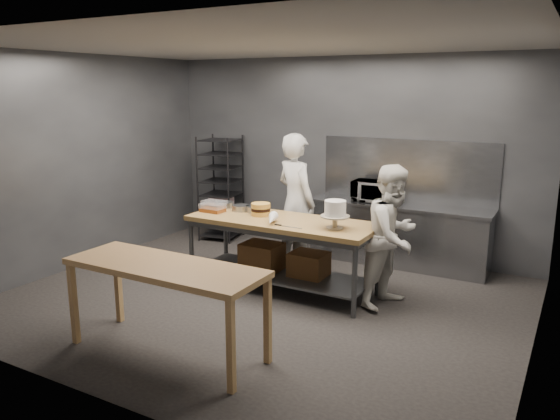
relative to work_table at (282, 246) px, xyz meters
name	(u,v)px	position (x,y,z in m)	size (l,w,h in m)	color
ground	(261,300)	(-0.02, -0.48, -0.57)	(6.00, 6.00, 0.00)	black
back_wall	(344,156)	(-0.02, 2.02, 0.93)	(6.00, 0.04, 3.00)	#4C4F54
work_table	(282,246)	(0.00, 0.00, 0.00)	(2.40, 0.90, 0.92)	olive
near_counter	(165,273)	(-0.12, -2.06, 0.24)	(2.00, 0.70, 0.90)	olive
back_counter	(398,234)	(0.98, 1.70, -0.12)	(2.60, 0.60, 0.90)	slate
splashback_panel	(407,170)	(0.98, 2.00, 0.78)	(2.60, 0.02, 0.90)	slate
speed_rack	(221,189)	(-2.09, 1.62, 0.28)	(0.70, 0.74, 1.75)	black
chef_behind	(296,202)	(-0.22, 0.79, 0.39)	(0.70, 0.46, 1.93)	silver
chef_right	(393,236)	(1.38, 0.18, 0.27)	(0.82, 0.64, 1.68)	silver
microwave	(372,191)	(0.56, 1.70, 0.48)	(0.54, 0.37, 0.30)	black
frosted_cake_stand	(335,211)	(0.78, -0.12, 0.56)	(0.34, 0.34, 0.34)	#B2A78E
layer_cake	(261,209)	(-0.33, 0.04, 0.43)	(0.25, 0.25, 0.16)	gold
cake_pans	(240,207)	(-0.75, 0.19, 0.39)	(0.79, 0.31, 0.07)	gray
piping_bag	(272,219)	(0.03, -0.30, 0.41)	(0.12, 0.12, 0.38)	white
offset_spatula	(284,226)	(0.21, -0.31, 0.35)	(0.36, 0.02, 0.02)	slate
pastry_clamshells	(214,206)	(-1.04, -0.01, 0.40)	(0.40, 0.38, 0.11)	#AA5F22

